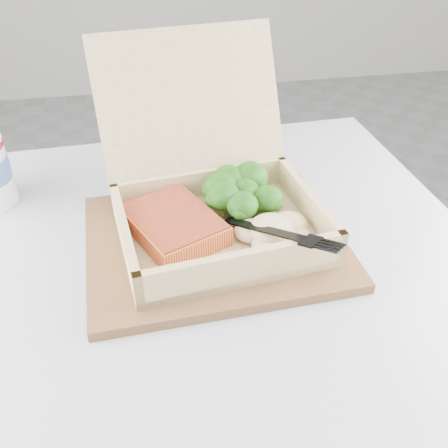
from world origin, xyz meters
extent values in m
plane|color=gray|center=(0.00, 0.00, 0.00)|extent=(4.00, 4.00, 0.00)
cylinder|color=black|center=(-0.67, -0.38, 0.34)|extent=(0.07, 0.07, 0.68)
cube|color=#9DA0A6|center=(-0.67, -0.38, 0.69)|extent=(0.77, 0.77, 0.03)
cube|color=brown|center=(-0.64, -0.33, 0.71)|extent=(0.33, 0.27, 0.01)
cube|color=tan|center=(-0.63, -0.33, 0.72)|extent=(0.26, 0.22, 0.01)
cube|color=tan|center=(-0.75, -0.35, 0.74)|extent=(0.03, 0.19, 0.05)
cube|color=tan|center=(-0.52, -0.32, 0.74)|extent=(0.03, 0.19, 0.05)
cube|color=tan|center=(-0.62, -0.42, 0.74)|extent=(0.24, 0.04, 0.05)
cube|color=tan|center=(-0.64, -0.24, 0.74)|extent=(0.24, 0.04, 0.05)
cube|color=tan|center=(-0.65, -0.20, 0.84)|extent=(0.25, 0.12, 0.17)
cube|color=orange|center=(-0.69, -0.32, 0.74)|extent=(0.13, 0.15, 0.03)
ellipsoid|color=#D7BE8B|center=(-0.58, -0.36, 0.74)|extent=(0.09, 0.08, 0.03)
cube|color=black|center=(-0.63, -0.32, 0.76)|extent=(0.08, 0.10, 0.03)
cube|color=black|center=(-0.57, -0.39, 0.76)|extent=(0.05, 0.05, 0.01)
cube|color=silver|center=(-0.63, -0.17, 0.71)|extent=(0.08, 0.14, 0.00)
camera|label=1|loc=(-0.72, -0.81, 1.11)|focal=40.00mm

